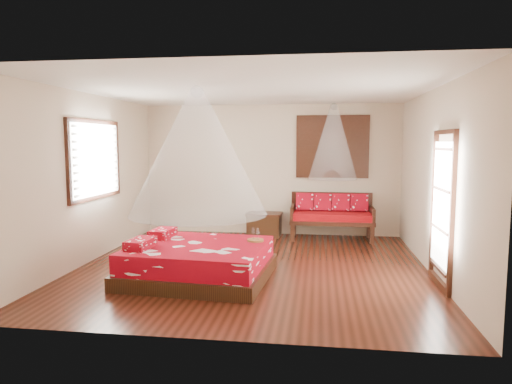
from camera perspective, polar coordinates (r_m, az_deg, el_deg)
room at (r=7.17m, az=-0.46°, el=1.50°), size 5.54×5.54×2.84m
bed at (r=6.83m, az=-7.25°, el=-8.59°), size 2.14×1.97×0.63m
daybed at (r=9.57m, az=9.44°, el=-2.71°), size 1.69×0.75×0.94m
storage_chest at (r=9.75m, az=1.05°, el=-4.05°), size 0.75×0.56×0.50m
shutter_panel at (r=9.79m, az=9.53°, el=5.60°), size 1.52×0.06×1.32m
window_left at (r=8.18m, az=-19.41°, el=3.83°), size 0.10×1.74×1.34m
glazed_door at (r=6.75m, az=22.22°, el=-2.09°), size 0.08×1.02×2.16m
wine_tray at (r=6.94m, az=-0.07°, el=-5.73°), size 0.25×0.25×0.21m
mosquito_net_main at (r=6.60m, az=-7.31°, el=4.95°), size 2.00×2.00×1.80m
mosquito_net_daybed at (r=9.33m, az=9.62°, el=6.19°), size 0.98×0.98×1.50m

